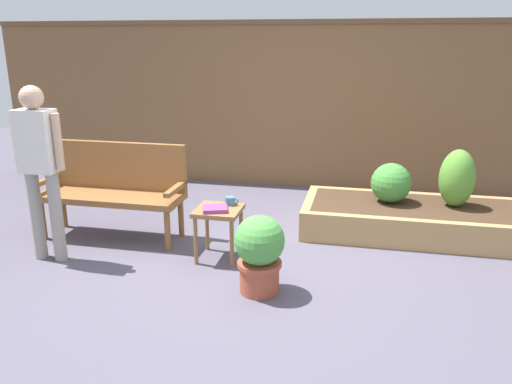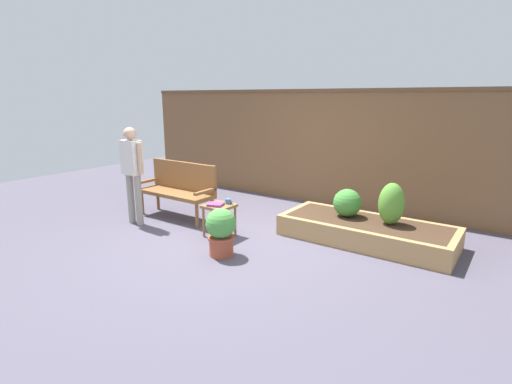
{
  "view_description": "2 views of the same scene",
  "coord_description": "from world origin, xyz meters",
  "px_view_note": "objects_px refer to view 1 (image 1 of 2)",
  "views": [
    {
      "loc": [
        0.95,
        -4.02,
        1.93
      ],
      "look_at": [
        -0.01,
        0.33,
        0.57
      ],
      "focal_mm": 35.47,
      "sensor_mm": 36.0,
      "label": 1
    },
    {
      "loc": [
        3.31,
        -4.11,
        2.02
      ],
      "look_at": [
        0.11,
        0.42,
        0.66
      ],
      "focal_mm": 27.34,
      "sensor_mm": 36.0,
      "label": 2
    }
  ],
  "objects_px": {
    "shrub_near_bench": "(391,183)",
    "shrub_far_corner": "(457,178)",
    "person_by_bench": "(39,159)",
    "garden_bench": "(114,183)",
    "side_table": "(219,217)",
    "cup_on_table": "(230,201)",
    "potted_boxwood": "(259,251)",
    "book_on_table": "(215,209)"
  },
  "relations": [
    {
      "from": "garden_bench",
      "to": "person_by_bench",
      "type": "height_order",
      "value": "person_by_bench"
    },
    {
      "from": "garden_bench",
      "to": "book_on_table",
      "type": "bearing_deg",
      "value": -19.37
    },
    {
      "from": "shrub_near_bench",
      "to": "shrub_far_corner",
      "type": "height_order",
      "value": "shrub_far_corner"
    },
    {
      "from": "side_table",
      "to": "person_by_bench",
      "type": "relative_size",
      "value": 0.31
    },
    {
      "from": "potted_boxwood",
      "to": "shrub_far_corner",
      "type": "height_order",
      "value": "shrub_far_corner"
    },
    {
      "from": "garden_bench",
      "to": "potted_boxwood",
      "type": "bearing_deg",
      "value": -27.97
    },
    {
      "from": "side_table",
      "to": "shrub_far_corner",
      "type": "bearing_deg",
      "value": 26.95
    },
    {
      "from": "garden_bench",
      "to": "potted_boxwood",
      "type": "distance_m",
      "value": 1.91
    },
    {
      "from": "person_by_bench",
      "to": "cup_on_table",
      "type": "bearing_deg",
      "value": 16.17
    },
    {
      "from": "side_table",
      "to": "person_by_bench",
      "type": "bearing_deg",
      "value": -167.27
    },
    {
      "from": "garden_bench",
      "to": "shrub_far_corner",
      "type": "xyz_separation_m",
      "value": [
        3.34,
        0.75,
        0.05
      ]
    },
    {
      "from": "side_table",
      "to": "shrub_near_bench",
      "type": "height_order",
      "value": "shrub_near_bench"
    },
    {
      "from": "garden_bench",
      "to": "person_by_bench",
      "type": "relative_size",
      "value": 0.92
    },
    {
      "from": "book_on_table",
      "to": "shrub_far_corner",
      "type": "xyz_separation_m",
      "value": [
        2.17,
        1.16,
        0.09
      ]
    },
    {
      "from": "side_table",
      "to": "potted_boxwood",
      "type": "relative_size",
      "value": 0.76
    },
    {
      "from": "book_on_table",
      "to": "cup_on_table",
      "type": "bearing_deg",
      "value": 45.01
    },
    {
      "from": "side_table",
      "to": "cup_on_table",
      "type": "distance_m",
      "value": 0.19
    },
    {
      "from": "side_table",
      "to": "book_on_table",
      "type": "bearing_deg",
      "value": -99.91
    },
    {
      "from": "garden_bench",
      "to": "cup_on_table",
      "type": "height_order",
      "value": "garden_bench"
    },
    {
      "from": "book_on_table",
      "to": "potted_boxwood",
      "type": "height_order",
      "value": "potted_boxwood"
    },
    {
      "from": "garden_bench",
      "to": "shrub_near_bench",
      "type": "xyz_separation_m",
      "value": [
        2.71,
        0.75,
        -0.04
      ]
    },
    {
      "from": "cup_on_table",
      "to": "shrub_near_bench",
      "type": "bearing_deg",
      "value": 34.08
    },
    {
      "from": "garden_bench",
      "to": "potted_boxwood",
      "type": "height_order",
      "value": "garden_bench"
    },
    {
      "from": "shrub_far_corner",
      "to": "person_by_bench",
      "type": "xyz_separation_m",
      "value": [
        -3.66,
        -1.44,
        0.34
      ]
    },
    {
      "from": "person_by_bench",
      "to": "garden_bench",
      "type": "bearing_deg",
      "value": 65.46
    },
    {
      "from": "side_table",
      "to": "shrub_near_bench",
      "type": "relative_size",
      "value": 1.17
    },
    {
      "from": "potted_boxwood",
      "to": "shrub_far_corner",
      "type": "relative_size",
      "value": 1.08
    },
    {
      "from": "book_on_table",
      "to": "shrub_far_corner",
      "type": "bearing_deg",
      "value": 9.26
    },
    {
      "from": "person_by_bench",
      "to": "book_on_table",
      "type": "bearing_deg",
      "value": 10.38
    },
    {
      "from": "garden_bench",
      "to": "book_on_table",
      "type": "xyz_separation_m",
      "value": [
        1.17,
        -0.41,
        -0.05
      ]
    },
    {
      "from": "potted_boxwood",
      "to": "shrub_near_bench",
      "type": "relative_size",
      "value": 1.55
    },
    {
      "from": "cup_on_table",
      "to": "shrub_near_bench",
      "type": "distance_m",
      "value": 1.75
    },
    {
      "from": "cup_on_table",
      "to": "potted_boxwood",
      "type": "height_order",
      "value": "potted_boxwood"
    },
    {
      "from": "side_table",
      "to": "cup_on_table",
      "type": "relative_size",
      "value": 3.88
    },
    {
      "from": "shrub_near_bench",
      "to": "shrub_far_corner",
      "type": "distance_m",
      "value": 0.64
    },
    {
      "from": "garden_bench",
      "to": "cup_on_table",
      "type": "xyz_separation_m",
      "value": [
        1.26,
        -0.23,
        -0.03
      ]
    },
    {
      "from": "side_table",
      "to": "garden_bench",
      "type": "bearing_deg",
      "value": 163.7
    },
    {
      "from": "person_by_bench",
      "to": "side_table",
      "type": "bearing_deg",
      "value": 12.73
    },
    {
      "from": "potted_boxwood",
      "to": "shrub_near_bench",
      "type": "distance_m",
      "value": 1.95
    },
    {
      "from": "book_on_table",
      "to": "person_by_bench",
      "type": "distance_m",
      "value": 1.57
    },
    {
      "from": "book_on_table",
      "to": "person_by_bench",
      "type": "xyz_separation_m",
      "value": [
        -1.49,
        -0.27,
        0.44
      ]
    },
    {
      "from": "side_table",
      "to": "potted_boxwood",
      "type": "bearing_deg",
      "value": -47.91
    }
  ]
}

